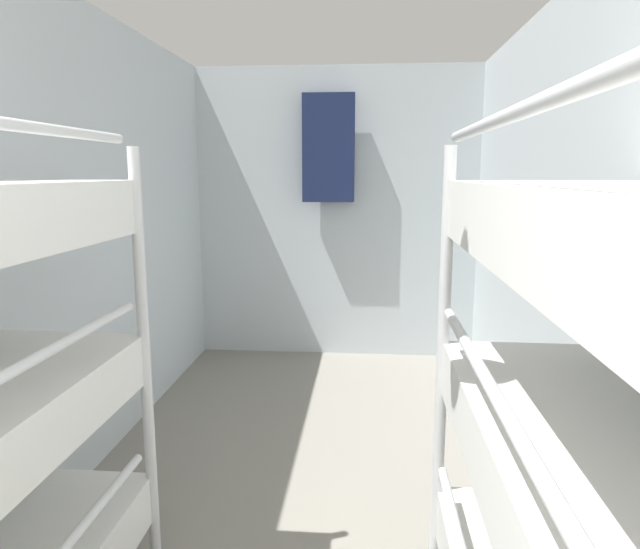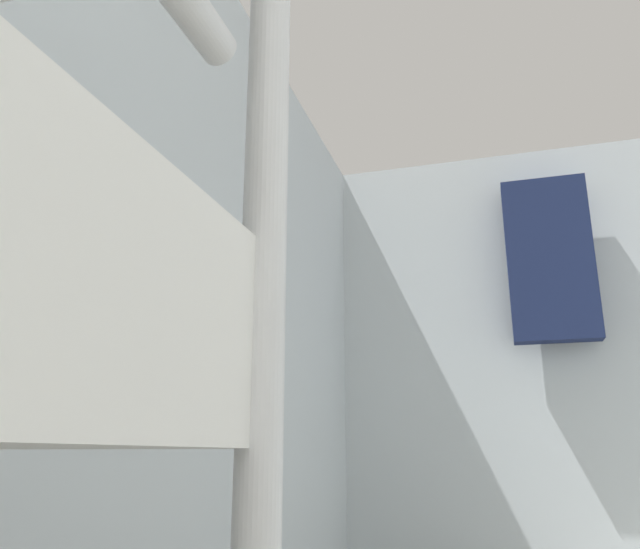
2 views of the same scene
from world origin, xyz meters
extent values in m
cube|color=silver|center=(-1.26, 2.69, 1.27)|extent=(0.06, 5.49, 2.54)
cube|color=silver|center=(1.26, 2.69, 1.27)|extent=(0.06, 5.49, 2.54)
cube|color=silver|center=(0.00, 5.40, 1.27)|extent=(2.58, 0.06, 2.54)
cylinder|color=silver|center=(-0.57, 2.38, 0.87)|extent=(0.04, 0.04, 1.74)
cylinder|color=silver|center=(0.57, 2.38, 0.87)|extent=(0.04, 0.04, 1.74)
cylinder|color=silver|center=(0.57, 1.47, 1.17)|extent=(0.03, 1.57, 0.03)
cylinder|color=silver|center=(0.57, 1.47, 1.76)|extent=(0.03, 1.57, 0.03)
cube|color=#192347|center=(-0.06, 5.25, 1.84)|extent=(0.44, 0.12, 0.90)
camera|label=1|loc=(0.29, 0.33, 1.64)|focal=32.00mm
camera|label=2|loc=(-0.35, 1.84, 0.83)|focal=35.00mm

